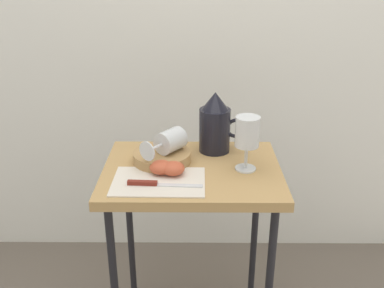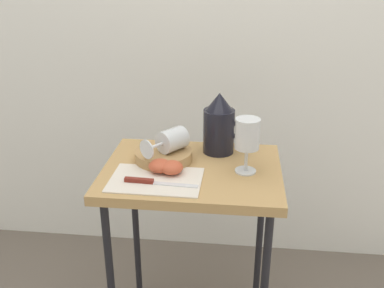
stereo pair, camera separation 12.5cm
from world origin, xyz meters
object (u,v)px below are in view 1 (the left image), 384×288
object	(u,v)px
pitcher	(215,128)
apple_half_right	(173,168)
wine_glass_tipped_near	(169,141)
table	(192,189)
apple_half_left	(161,167)
basket_tray	(162,157)
knife	(154,184)
wine_glass_upright	(247,135)

from	to	relation	value
pitcher	apple_half_right	xyz separation A→B (m)	(-0.13, -0.18, -0.06)
wine_glass_tipped_near	apple_half_right	size ratio (longest dim) A/B	2.29
table	apple_half_right	distance (m)	0.12
table	apple_half_right	xyz separation A→B (m)	(-0.06, -0.05, 0.10)
table	apple_half_left	distance (m)	0.14
table	pitcher	distance (m)	0.22
basket_tray	apple_half_left	bearing A→B (deg)	-87.59
table	pitcher	bearing A→B (deg)	60.46
knife	apple_half_left	bearing A→B (deg)	78.48
table	basket_tray	size ratio (longest dim) A/B	3.72
basket_tray	apple_half_right	distance (m)	0.10
apple_half_right	wine_glass_tipped_near	bearing A→B (deg)	99.17
apple_half_left	apple_half_right	xyz separation A→B (m)	(0.04, -0.01, 0.00)
apple_half_right	apple_half_left	bearing A→B (deg)	168.46
basket_tray	apple_half_right	world-z (taller)	apple_half_right
basket_tray	pitcher	xyz separation A→B (m)	(0.17, 0.09, 0.06)
basket_tray	wine_glass_upright	xyz separation A→B (m)	(0.26, -0.05, 0.10)
apple_half_right	knife	world-z (taller)	apple_half_right
table	basket_tray	bearing A→B (deg)	156.51
table	apple_half_left	world-z (taller)	apple_half_left
wine_glass_tipped_near	knife	size ratio (longest dim) A/B	0.73
table	basket_tray	distance (m)	0.14
wine_glass_upright	apple_half_left	distance (m)	0.27
wine_glass_tipped_near	basket_tray	bearing A→B (deg)	-174.37
pitcher	basket_tray	bearing A→B (deg)	-151.99
basket_tray	table	bearing A→B (deg)	-23.49
table	apple_half_left	bearing A→B (deg)	-155.23
pitcher	apple_half_right	world-z (taller)	pitcher
pitcher	knife	distance (m)	0.32
apple_half_left	basket_tray	bearing A→B (deg)	92.41
wine_glass_tipped_near	knife	xyz separation A→B (m)	(-0.04, -0.16, -0.06)
pitcher	apple_half_left	world-z (taller)	pitcher
wine_glass_tipped_near	knife	bearing A→B (deg)	-102.80
knife	basket_tray	bearing A→B (deg)	85.72
table	wine_glass_tipped_near	distance (m)	0.17
pitcher	knife	xyz separation A→B (m)	(-0.18, -0.25, -0.07)
table	knife	world-z (taller)	knife
table	apple_half_left	size ratio (longest dim) A/B	9.87
basket_tray	wine_glass_tipped_near	size ratio (longest dim) A/B	1.16
pitcher	apple_half_left	bearing A→B (deg)	-133.71
basket_tray	apple_half_left	xyz separation A→B (m)	(0.00, -0.08, 0.01)
wine_glass_upright	apple_half_right	world-z (taller)	wine_glass_upright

